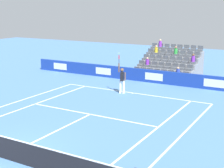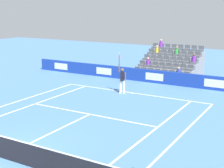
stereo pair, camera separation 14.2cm
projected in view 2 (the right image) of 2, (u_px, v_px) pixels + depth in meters
name	position (u px, v px, depth m)	size (l,w,h in m)	color
ground_plane	(1.00, 157.00, 13.33)	(80.00, 80.00, 0.00)	#4C7AB2
line_baseline	(134.00, 93.00, 23.33)	(10.97, 0.10, 0.01)	white
line_service	(90.00, 114.00, 18.72)	(8.23, 0.10, 0.01)	white
line_centre_service	(53.00, 132.00, 16.02)	(0.10, 6.40, 0.01)	white
line_singles_sideline_left	(30.00, 106.00, 20.36)	(0.10, 11.89, 0.01)	white
line_singles_sideline_right	(154.00, 130.00, 16.31)	(0.10, 11.89, 0.01)	white
line_doubles_sideline_left	(14.00, 102.00, 21.03)	(0.10, 11.89, 0.01)	white
line_doubles_sideline_right	(181.00, 135.00, 15.63)	(0.10, 11.89, 0.01)	white
line_centre_mark	(133.00, 93.00, 23.25)	(0.10, 0.20, 0.01)	white
sponsor_barrier	(155.00, 77.00, 26.36)	(23.53, 0.22, 1.03)	#193899
tennis_net	(0.00, 146.00, 13.22)	(11.97, 0.10, 1.07)	#33383D
tennis_player	(122.00, 79.00, 23.09)	(0.54, 0.43, 2.85)	white
stadium_stand	(171.00, 66.00, 29.29)	(4.96, 4.75, 3.00)	gray
loose_tennis_ball	(71.00, 163.00, 12.81)	(0.07, 0.07, 0.07)	#D1E533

